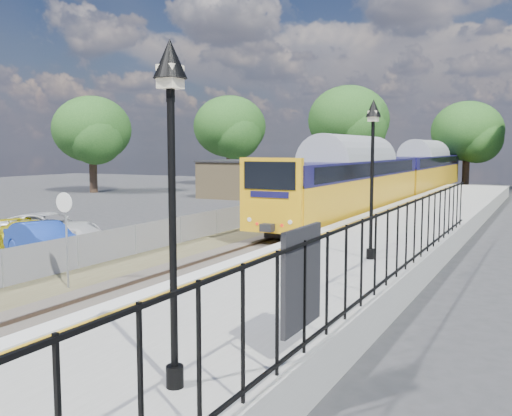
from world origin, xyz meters
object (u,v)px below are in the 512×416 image
Objects in this scene: victorian_lamp_south at (171,134)px; car_white at (48,228)px; speed_sign at (65,224)px; car_yellow at (34,237)px; victorian_lamp_north at (373,142)px; train at (396,173)px; car_blue at (44,240)px.

car_white is (-14.83, 11.44, -3.63)m from victorian_lamp_south.
speed_sign reaches higher than car_white.
victorian_lamp_south is 17.20m from car_yellow.
car_yellow is (-13.73, 9.68, -3.69)m from victorian_lamp_south.
speed_sign is at bearing 143.83° from victorian_lamp_south.
victorian_lamp_south reaches higher than speed_sign.
victorian_lamp_north is 1.61× the size of speed_sign.
train is at bearing 81.93° from speed_sign.
car_yellow is at bearing 81.06° from car_blue.
car_blue is (-12.33, -0.89, -3.63)m from victorian_lamp_north.
car_white reaches higher than car_yellow.
train is 14.31× the size of speed_sign.
car_blue is at bearing -144.12° from car_white.
car_blue reaches higher than car_yellow.
victorian_lamp_south is at bearing -109.53° from car_blue.
car_blue is at bearing -97.72° from car_yellow.
victorian_lamp_south reaches higher than car_yellow.
victorian_lamp_south is 10.18m from speed_sign.
victorian_lamp_south is 15.91m from car_blue.
victorian_lamp_north is at bearing -70.93° from car_yellow.
victorian_lamp_north is 0.11× the size of train.
train is 8.53× the size of car_white.
victorian_lamp_north is 12.88m from car_blue.
car_blue reaches higher than car_white.
train is at bearing 1.08° from car_blue.
car_white is (-14.63, 1.44, -3.63)m from victorian_lamp_north.
car_blue is 0.85× the size of car_white.
victorian_lamp_north is 25.26m from train.
victorian_lamp_south reaches higher than train.
victorian_lamp_south is 19.08m from car_white.
victorian_lamp_south is 10.00m from victorian_lamp_north.
car_blue is 0.97× the size of car_yellow.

